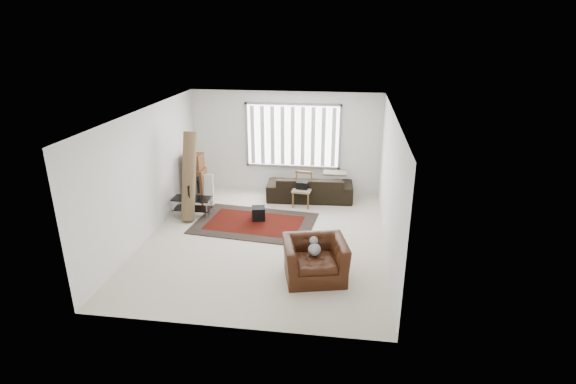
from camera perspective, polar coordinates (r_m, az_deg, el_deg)
name	(u,v)px	position (r m, az deg, el deg)	size (l,w,h in m)	color
room	(270,153)	(9.45, -2.30, 4.97)	(6.00, 6.02, 2.71)	beige
persian_rug	(255,223)	(10.35, -4.26, -3.96)	(2.84, 2.05, 0.02)	black
tv_stand	(192,203)	(10.87, -12.08, -1.34)	(0.90, 0.41, 0.45)	black
tv	(191,190)	(10.75, -12.21, 0.31)	(0.73, 0.09, 0.42)	black
subwoofer	(258,213)	(10.46, -3.77, -2.71)	(0.30, 0.30, 0.30)	black
moving_boxes	(196,180)	(11.59, -11.66, 1.48)	(0.53, 0.49, 1.27)	brown
white_flatpack	(201,190)	(11.50, -10.97, 0.30)	(0.61, 0.09, 0.78)	silver
rolled_rug	(189,176)	(10.52, -12.47, 1.95)	(0.31, 0.31, 2.04)	brown
sofa	(310,184)	(11.61, 2.80, 1.03)	(2.19, 0.95, 0.84)	black
side_chair	(302,188)	(11.18, 1.83, 0.53)	(0.50, 0.50, 0.85)	#928260
armchair	(315,257)	(8.08, 3.42, -8.22)	(1.30, 1.19, 0.82)	#39180B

